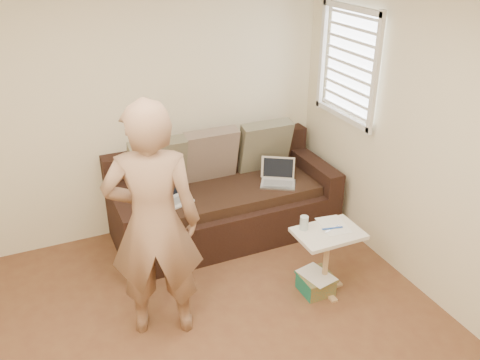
{
  "coord_description": "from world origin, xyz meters",
  "views": [
    {
      "loc": [
        -0.88,
        -2.35,
        2.84
      ],
      "look_at": [
        0.8,
        1.4,
        0.78
      ],
      "focal_mm": 37.86,
      "sensor_mm": 36.0,
      "label": 1
    }
  ],
  "objects_px": {
    "laptop_white": "(176,203)",
    "person": "(154,224)",
    "sofa": "(225,196)",
    "drinking_glass": "(304,223)",
    "striped_box": "(316,283)",
    "side_table": "(326,262)",
    "laptop_silver": "(278,185)"
  },
  "relations": [
    {
      "from": "side_table",
      "to": "striped_box",
      "type": "xyz_separation_m",
      "value": [
        -0.07,
        0.01,
        -0.21
      ]
    },
    {
      "from": "laptop_silver",
      "to": "person",
      "type": "distance_m",
      "value": 1.8
    },
    {
      "from": "laptop_silver",
      "to": "laptop_white",
      "type": "height_order",
      "value": "laptop_silver"
    },
    {
      "from": "person",
      "to": "drinking_glass",
      "type": "height_order",
      "value": "person"
    },
    {
      "from": "laptop_silver",
      "to": "sofa",
      "type": "bearing_deg",
      "value": -164.94
    },
    {
      "from": "laptop_silver",
      "to": "person",
      "type": "relative_size",
      "value": 0.18
    },
    {
      "from": "laptop_white",
      "to": "sofa",
      "type": "bearing_deg",
      "value": -10.34
    },
    {
      "from": "side_table",
      "to": "person",
      "type": "bearing_deg",
      "value": 173.84
    },
    {
      "from": "laptop_white",
      "to": "side_table",
      "type": "distance_m",
      "value": 1.49
    },
    {
      "from": "laptop_white",
      "to": "side_table",
      "type": "height_order",
      "value": "laptop_white"
    },
    {
      "from": "person",
      "to": "side_table",
      "type": "distance_m",
      "value": 1.55
    },
    {
      "from": "sofa",
      "to": "laptop_white",
      "type": "relative_size",
      "value": 7.48
    },
    {
      "from": "person",
      "to": "laptop_white",
      "type": "bearing_deg",
      "value": -96.75
    },
    {
      "from": "person",
      "to": "striped_box",
      "type": "height_order",
      "value": "person"
    },
    {
      "from": "sofa",
      "to": "side_table",
      "type": "xyz_separation_m",
      "value": [
        0.43,
        -1.21,
        -0.13
      ]
    },
    {
      "from": "striped_box",
      "to": "side_table",
      "type": "bearing_deg",
      "value": -10.04
    },
    {
      "from": "person",
      "to": "drinking_glass",
      "type": "relative_size",
      "value": 15.72
    },
    {
      "from": "drinking_glass",
      "to": "sofa",
      "type": "bearing_deg",
      "value": 103.35
    },
    {
      "from": "person",
      "to": "side_table",
      "type": "xyz_separation_m",
      "value": [
        1.4,
        -0.15,
        -0.64
      ]
    },
    {
      "from": "laptop_white",
      "to": "drinking_glass",
      "type": "distance_m",
      "value": 1.28
    },
    {
      "from": "sofa",
      "to": "side_table",
      "type": "height_order",
      "value": "sofa"
    },
    {
      "from": "laptop_white",
      "to": "person",
      "type": "distance_m",
      "value": 1.14
    },
    {
      "from": "laptop_white",
      "to": "striped_box",
      "type": "bearing_deg",
      "value": -71.35
    },
    {
      "from": "laptop_silver",
      "to": "person",
      "type": "height_order",
      "value": "person"
    },
    {
      "from": "sofa",
      "to": "striped_box",
      "type": "height_order",
      "value": "sofa"
    },
    {
      "from": "laptop_white",
      "to": "person",
      "type": "height_order",
      "value": "person"
    },
    {
      "from": "sofa",
      "to": "person",
      "type": "xyz_separation_m",
      "value": [
        -0.98,
        -1.06,
        0.52
      ]
    },
    {
      "from": "laptop_silver",
      "to": "side_table",
      "type": "distance_m",
      "value": 1.08
    },
    {
      "from": "laptop_white",
      "to": "drinking_glass",
      "type": "height_order",
      "value": "drinking_glass"
    },
    {
      "from": "sofa",
      "to": "striped_box",
      "type": "xyz_separation_m",
      "value": [
        0.35,
        -1.2,
        -0.34
      ]
    },
    {
      "from": "side_table",
      "to": "drinking_glass",
      "type": "xyz_separation_m",
      "value": [
        -0.17,
        0.12,
        0.36
      ]
    },
    {
      "from": "sofa",
      "to": "drinking_glass",
      "type": "xyz_separation_m",
      "value": [
        0.26,
        -1.09,
        0.23
      ]
    }
  ]
}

